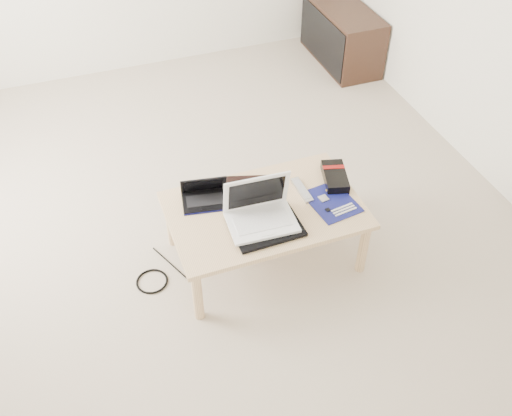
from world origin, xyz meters
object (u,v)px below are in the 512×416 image
object	(u,v)px
coffee_table	(265,214)
netbook	(205,196)
white_laptop	(260,212)
media_cabinet	(341,35)
gpu_box	(335,177)

from	to	relation	value
coffee_table	netbook	world-z (taller)	netbook
netbook	white_laptop	distance (m)	0.36
white_laptop	netbook	bearing A→B (deg)	130.79
coffee_table	media_cabinet	xyz separation A→B (m)	(1.51, 2.04, -0.10)
coffee_table	white_laptop	distance (m)	0.17
media_cabinet	gpu_box	bearing A→B (deg)	-117.87
coffee_table	media_cabinet	bearing A→B (deg)	53.43
media_cabinet	white_laptop	xyz separation A→B (m)	(-1.58, -2.13, 0.22)
media_cabinet	white_laptop	distance (m)	2.66
netbook	gpu_box	distance (m)	0.79
netbook	white_laptop	xyz separation A→B (m)	(0.24, -0.27, 0.04)
gpu_box	white_laptop	bearing A→B (deg)	-161.85
coffee_table	white_laptop	bearing A→B (deg)	-125.29
netbook	white_laptop	world-z (taller)	white_laptop
media_cabinet	netbook	xyz separation A→B (m)	(-1.81, -1.86, 0.19)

